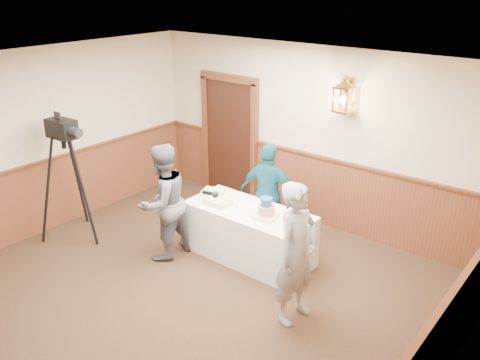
# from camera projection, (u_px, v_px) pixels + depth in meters

# --- Properties ---
(ground) EXTENTS (7.00, 7.00, 0.00)m
(ground) POSITION_uv_depth(u_px,v_px,m) (147.00, 322.00, 5.89)
(ground) COLOR black
(ground) RESTS_ON ground
(room_shell) EXTENTS (6.02, 7.02, 2.81)m
(room_shell) POSITION_uv_depth(u_px,v_px,m) (165.00, 189.00, 5.67)
(room_shell) COLOR #BFB08F
(room_shell) RESTS_ON ground
(display_table) EXTENTS (1.80, 0.80, 0.75)m
(display_table) POSITION_uv_depth(u_px,v_px,m) (249.00, 234.00, 7.11)
(display_table) COLOR silver
(display_table) RESTS_ON ground
(tiered_cake) EXTENTS (0.31, 0.31, 0.29)m
(tiered_cake) POSITION_uv_depth(u_px,v_px,m) (266.00, 210.00, 6.67)
(tiered_cake) COLOR beige
(tiered_cake) RESTS_ON display_table
(sheet_cake_yellow) EXTENTS (0.36, 0.27, 0.07)m
(sheet_cake_yellow) POSITION_uv_depth(u_px,v_px,m) (218.00, 202.00, 7.11)
(sheet_cake_yellow) COLOR #CFBF7C
(sheet_cake_yellow) RESTS_ON display_table
(sheet_cake_green) EXTENTS (0.37, 0.33, 0.07)m
(sheet_cake_green) POSITION_uv_depth(u_px,v_px,m) (213.00, 192.00, 7.42)
(sheet_cake_green) COLOR #9AD092
(sheet_cake_green) RESTS_ON display_table
(interviewer) EXTENTS (1.48, 0.82, 1.67)m
(interviewer) POSITION_uv_depth(u_px,v_px,m) (163.00, 202.00, 6.98)
(interviewer) COLOR #54555D
(interviewer) RESTS_ON ground
(baker) EXTENTS (0.44, 0.64, 1.70)m
(baker) POSITION_uv_depth(u_px,v_px,m) (297.00, 254.00, 5.67)
(baker) COLOR #94939A
(baker) RESTS_ON ground
(assistant_p) EXTENTS (0.95, 0.54, 1.53)m
(assistant_p) POSITION_uv_depth(u_px,v_px,m) (269.00, 194.00, 7.39)
(assistant_p) COLOR #124B5A
(assistant_p) RESTS_ON ground
(tv_camera_rig) EXTENTS (0.72, 0.68, 1.85)m
(tv_camera_rig) POSITION_uv_depth(u_px,v_px,m) (70.00, 186.00, 7.52)
(tv_camera_rig) COLOR black
(tv_camera_rig) RESTS_ON ground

